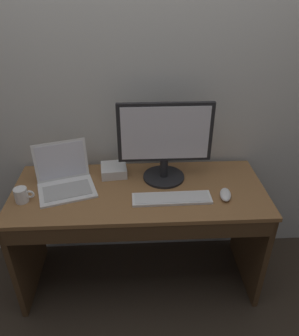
{
  "coord_description": "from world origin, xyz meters",
  "views": [
    {
      "loc": [
        -0.02,
        -1.54,
        1.8
      ],
      "look_at": [
        0.06,
        0.0,
        0.87
      ],
      "focal_mm": 35.19,
      "sensor_mm": 36.0,
      "label": 1
    }
  ],
  "objects_px": {
    "laptop_white": "(65,180)",
    "external_monitor": "(165,141)",
    "external_drive_box": "(114,170)",
    "coffee_mug": "(22,195)",
    "wired_keyboard": "(172,198)",
    "computer_mouse": "(225,195)"
  },
  "relations": [
    {
      "from": "laptop_white",
      "to": "external_monitor",
      "type": "relative_size",
      "value": 0.7
    },
    {
      "from": "external_drive_box",
      "to": "coffee_mug",
      "type": "relative_size",
      "value": 1.42
    },
    {
      "from": "wired_keyboard",
      "to": "coffee_mug",
      "type": "relative_size",
      "value": 4.07
    },
    {
      "from": "wired_keyboard",
      "to": "coffee_mug",
      "type": "bearing_deg",
      "value": 178.13
    },
    {
      "from": "computer_mouse",
      "to": "external_drive_box",
      "type": "xyz_separation_m",
      "value": [
        -0.62,
        0.27,
        0.01
      ]
    },
    {
      "from": "external_monitor",
      "to": "wired_keyboard",
      "type": "xyz_separation_m",
      "value": [
        0.02,
        -0.21,
        -0.24
      ]
    },
    {
      "from": "laptop_white",
      "to": "external_drive_box",
      "type": "xyz_separation_m",
      "value": [
        0.27,
        0.13,
        -0.02
      ]
    },
    {
      "from": "wired_keyboard",
      "to": "computer_mouse",
      "type": "distance_m",
      "value": 0.3
    },
    {
      "from": "laptop_white",
      "to": "wired_keyboard",
      "type": "relative_size",
      "value": 0.86
    },
    {
      "from": "computer_mouse",
      "to": "coffee_mug",
      "type": "distance_m",
      "value": 1.1
    },
    {
      "from": "wired_keyboard",
      "to": "coffee_mug",
      "type": "height_order",
      "value": "coffee_mug"
    },
    {
      "from": "wired_keyboard",
      "to": "external_drive_box",
      "type": "height_order",
      "value": "external_drive_box"
    },
    {
      "from": "wired_keyboard",
      "to": "external_drive_box",
      "type": "bearing_deg",
      "value": 139.4
    },
    {
      "from": "wired_keyboard",
      "to": "computer_mouse",
      "type": "height_order",
      "value": "computer_mouse"
    },
    {
      "from": "coffee_mug",
      "to": "laptop_white",
      "type": "bearing_deg",
      "value": 31.14
    },
    {
      "from": "computer_mouse",
      "to": "external_monitor",
      "type": "bearing_deg",
      "value": 158.77
    },
    {
      "from": "external_monitor",
      "to": "laptop_white",
      "type": "bearing_deg",
      "value": -174.11
    },
    {
      "from": "laptop_white",
      "to": "coffee_mug",
      "type": "bearing_deg",
      "value": -148.86
    },
    {
      "from": "external_monitor",
      "to": "wired_keyboard",
      "type": "distance_m",
      "value": 0.32
    },
    {
      "from": "laptop_white",
      "to": "wired_keyboard",
      "type": "distance_m",
      "value": 0.62
    },
    {
      "from": "wired_keyboard",
      "to": "laptop_white",
      "type": "bearing_deg",
      "value": 165.64
    },
    {
      "from": "external_monitor",
      "to": "external_drive_box",
      "type": "bearing_deg",
      "value": 167.4
    }
  ]
}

